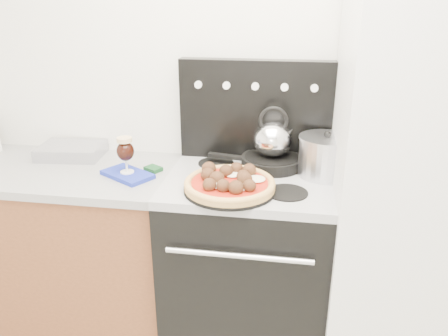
% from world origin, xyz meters
% --- Properties ---
extents(room_shell, '(3.52, 3.01, 2.52)m').
position_xyz_m(room_shell, '(0.00, 0.29, 1.25)').
color(room_shell, beige).
rests_on(room_shell, ground).
extents(base_cabinet, '(1.45, 0.60, 0.86)m').
position_xyz_m(base_cabinet, '(-1.02, 1.20, 0.43)').
color(base_cabinet, brown).
rests_on(base_cabinet, ground).
extents(countertop, '(1.48, 0.63, 0.04)m').
position_xyz_m(countertop, '(-1.02, 1.20, 0.88)').
color(countertop, '#99999B').
rests_on(countertop, base_cabinet).
extents(stove_body, '(0.76, 0.65, 0.88)m').
position_xyz_m(stove_body, '(0.08, 1.18, 0.44)').
color(stove_body, black).
rests_on(stove_body, ground).
extents(cooktop, '(0.76, 0.65, 0.04)m').
position_xyz_m(cooktop, '(0.08, 1.18, 0.90)').
color(cooktop, '#ADADB2').
rests_on(cooktop, stove_body).
extents(backguard, '(0.76, 0.08, 0.50)m').
position_xyz_m(backguard, '(0.08, 1.45, 1.17)').
color(backguard, black).
rests_on(backguard, cooktop).
extents(fridge, '(0.64, 0.68, 1.90)m').
position_xyz_m(fridge, '(0.78, 1.15, 0.95)').
color(fridge, silver).
rests_on(fridge, ground).
extents(foil_sheet, '(0.35, 0.27, 0.07)m').
position_xyz_m(foil_sheet, '(-0.89, 1.36, 0.93)').
color(foil_sheet, silver).
rests_on(foil_sheet, countertop).
extents(oven_mitt, '(0.29, 0.25, 0.02)m').
position_xyz_m(oven_mitt, '(-0.50, 1.14, 0.91)').
color(oven_mitt, '#1D2DA8').
rests_on(oven_mitt, countertop).
extents(beer_glass, '(0.10, 0.10, 0.18)m').
position_xyz_m(beer_glass, '(-0.50, 1.14, 1.01)').
color(beer_glass, black).
rests_on(beer_glass, oven_mitt).
extents(pizza_pan, '(0.40, 0.40, 0.01)m').
position_xyz_m(pizza_pan, '(0.01, 1.01, 0.93)').
color(pizza_pan, black).
rests_on(pizza_pan, cooktop).
extents(pizza, '(0.43, 0.43, 0.06)m').
position_xyz_m(pizza, '(0.01, 1.01, 0.96)').
color(pizza, '#E7B466').
rests_on(pizza, pizza_pan).
extents(skillet, '(0.35, 0.35, 0.05)m').
position_xyz_m(skillet, '(0.18, 1.33, 0.95)').
color(skillet, black).
rests_on(skillet, cooktop).
extents(tea_kettle, '(0.23, 0.23, 0.21)m').
position_xyz_m(tea_kettle, '(0.18, 1.33, 1.08)').
color(tea_kettle, white).
rests_on(tea_kettle, skillet).
extents(stock_pot, '(0.28, 0.28, 0.18)m').
position_xyz_m(stock_pot, '(0.43, 1.26, 1.01)').
color(stock_pot, silver).
rests_on(stock_pot, cooktop).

